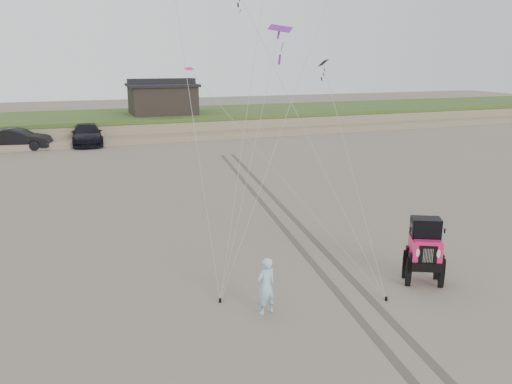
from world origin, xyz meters
TOP-DOWN VIEW (x-y plane):
  - ground at (0.00, 0.00)m, footprint 160.00×160.00m
  - dune_ridge at (0.00, 37.50)m, footprint 160.00×14.25m
  - cabin at (2.00, 37.00)m, footprint 6.40×5.40m
  - truck_b at (-10.57, 30.82)m, footprint 5.26×2.76m
  - truck_c at (-5.35, 31.51)m, footprint 2.50×5.91m
  - jeep at (3.34, -0.17)m, footprint 3.79×4.90m
  - man at (-2.00, -0.24)m, footprint 0.68×0.53m
  - kite_flock at (2.10, 9.41)m, footprint 7.02×7.61m
  - stake_main at (-3.01, 0.82)m, footprint 0.08×0.08m
  - stake_aux at (1.58, -0.79)m, footprint 0.08×0.08m
  - tire_tracks at (2.00, 8.00)m, footprint 5.22×29.74m

SIDE VIEW (x-z plane):
  - ground at x=0.00m, z-range 0.00..0.00m
  - tire_tracks at x=2.00m, z-range 0.00..0.01m
  - stake_main at x=-3.01m, z-range 0.00..0.12m
  - stake_aux at x=1.58m, z-range 0.00..0.12m
  - dune_ridge at x=0.00m, z-range -0.04..1.68m
  - man at x=-2.00m, z-range 0.00..1.65m
  - truck_b at x=-10.57m, z-range 0.00..1.65m
  - jeep at x=3.34m, z-range 0.00..1.68m
  - truck_c at x=-5.35m, z-range 0.00..1.70m
  - cabin at x=2.00m, z-range 1.56..4.91m
  - kite_flock at x=2.10m, z-range 6.01..12.50m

